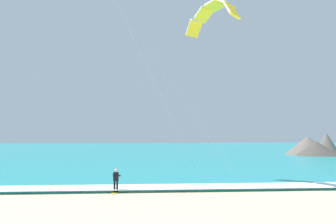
{
  "coord_description": "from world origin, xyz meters",
  "views": [
    {
      "loc": [
        0.96,
        -10.05,
        4.17
      ],
      "look_at": [
        3.1,
        18.39,
        5.98
      ],
      "focal_mm": 36.33,
      "sensor_mm": 36.0,
      "label": 1
    }
  ],
  "objects": [
    {
      "name": "kite_primary",
      "position": [
        6.87,
        18.03,
        14.43
      ],
      "size": [
        9.63,
        6.28,
        14.22
      ],
      "color": "yellow"
    },
    {
      "name": "kitesurfer",
      "position": [
        -0.89,
        14.39,
        0.94
      ],
      "size": [
        0.6,
        0.6,
        1.69
      ],
      "color": "black",
      "rests_on": "ground"
    },
    {
      "name": "surfboard",
      "position": [
        -0.9,
        14.38,
        0.03
      ],
      "size": [
        0.75,
        1.46,
        0.09
      ],
      "color": "yellow",
      "rests_on": "ground"
    },
    {
      "name": "sea",
      "position": [
        0.0,
        74.39,
        0.1
      ],
      "size": [
        200.0,
        120.0,
        0.2
      ],
      "primitive_type": "cube",
      "color": "teal",
      "rests_on": "ground"
    },
    {
      "name": "headland_right",
      "position": [
        33.31,
        51.53,
        1.72
      ],
      "size": [
        11.05,
        11.18,
        4.28
      ],
      "color": "#47423D",
      "rests_on": "ground"
    },
    {
      "name": "surf_foam",
      "position": [
        0.0,
        15.39,
        0.22
      ],
      "size": [
        200.0,
        2.59,
        0.04
      ],
      "primitive_type": "cube",
      "color": "white",
      "rests_on": "sea"
    }
  ]
}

